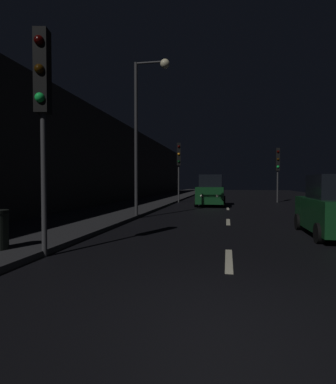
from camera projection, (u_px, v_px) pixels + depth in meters
ground at (228, 202)px, 28.30m from camera, size 25.25×84.00×0.02m
sidewalk_left at (156, 200)px, 29.46m from camera, size 4.40×84.00×0.15m
building_facade_left at (116, 162)px, 26.39m from camera, size 0.80×63.00×6.68m
lane_centerline at (228, 222)px, 14.07m from camera, size 0.16×16.32×0.01m
traffic_light_far_left at (179, 159)px, 27.35m from camera, size 0.37×0.48×5.04m
traffic_light_far_right at (278, 163)px, 27.18m from camera, size 0.31×0.46×4.59m
traffic_light_near_left at (42, 91)px, 7.37m from camera, size 0.36×0.48×5.22m
streetlamp_overhead at (145, 115)px, 15.20m from camera, size 1.70×0.44×7.44m
car_approaching_headlights at (211, 192)px, 23.55m from camera, size 2.07×4.49×2.26m
car_parked_right_near at (335, 208)px, 10.24m from camera, size 1.81×3.91×1.97m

